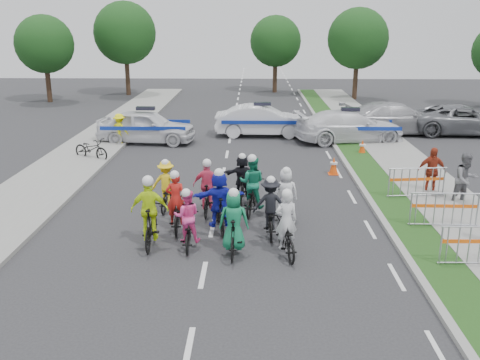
{
  "coord_description": "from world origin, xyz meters",
  "views": [
    {
      "loc": [
        1.16,
        -11.57,
        5.84
      ],
      "look_at": [
        0.78,
        4.27,
        1.1
      ],
      "focal_mm": 40.0,
      "sensor_mm": 36.0,
      "label": 1
    }
  ],
  "objects_px": {
    "rider_6": "(176,210)",
    "rider_0": "(286,233)",
    "rider_4": "(270,212)",
    "tree_3": "(125,33)",
    "tree_4": "(276,41)",
    "barrier_2": "(416,184)",
    "cone_1": "(362,147)",
    "rider_7": "(285,200)",
    "parked_bike": "(91,149)",
    "police_car_0": "(146,126)",
    "rider_10": "(167,190)",
    "barrier_1": "(444,211)",
    "rider_1": "(234,229)",
    "rider_11": "(242,181)",
    "rider_3": "(150,219)",
    "tree_0": "(44,44)",
    "rider_8": "(252,191)",
    "rider_5": "(220,205)",
    "rider_2": "(187,225)",
    "civilian_sedan": "(396,118)",
    "rider_9": "(208,192)",
    "marshal_hiviz": "(120,130)",
    "spectator_1": "(466,179)",
    "police_car_1": "(262,121)",
    "civilian_suv": "(464,120)",
    "tree_1": "(358,39)",
    "police_car_2": "(349,126)",
    "barrier_0": "(480,247)",
    "cone_0": "(334,166)"
  },
  "relations": [
    {
      "from": "rider_8",
      "to": "civilian_sedan",
      "type": "height_order",
      "value": "rider_8"
    },
    {
      "from": "rider_6",
      "to": "marshal_hiviz",
      "type": "distance_m",
      "value": 11.62
    },
    {
      "from": "rider_11",
      "to": "barrier_1",
      "type": "bearing_deg",
      "value": 160.32
    },
    {
      "from": "rider_10",
      "to": "rider_2",
      "type": "bearing_deg",
      "value": 113.0
    },
    {
      "from": "rider_5",
      "to": "tree_1",
      "type": "distance_m",
      "value": 28.82
    },
    {
      "from": "rider_6",
      "to": "barrier_1",
      "type": "bearing_deg",
      "value": 176.25
    },
    {
      "from": "rider_5",
      "to": "tree_0",
      "type": "distance_m",
      "value": 29.14
    },
    {
      "from": "cone_1",
      "to": "parked_bike",
      "type": "height_order",
      "value": "parked_bike"
    },
    {
      "from": "rider_2",
      "to": "police_car_2",
      "type": "xyz_separation_m",
      "value": [
        6.53,
        13.12,
        0.16
      ]
    },
    {
      "from": "rider_11",
      "to": "civilian_suv",
      "type": "relative_size",
      "value": 0.3
    },
    {
      "from": "rider_9",
      "to": "cone_1",
      "type": "bearing_deg",
      "value": -126.7
    },
    {
      "from": "rider_10",
      "to": "police_car_0",
      "type": "bearing_deg",
      "value": -71.39
    },
    {
      "from": "rider_9",
      "to": "tree_4",
      "type": "height_order",
      "value": "tree_4"
    },
    {
      "from": "tree_3",
      "to": "barrier_2",
      "type": "bearing_deg",
      "value": -59.08
    },
    {
      "from": "spectator_1",
      "to": "tree_0",
      "type": "bearing_deg",
      "value": 117.53
    },
    {
      "from": "civilian_suv",
      "to": "parked_bike",
      "type": "xyz_separation_m",
      "value": [
        -18.27,
        -5.9,
        -0.29
      ]
    },
    {
      "from": "rider_6",
      "to": "rider_0",
      "type": "bearing_deg",
      "value": 146.22
    },
    {
      "from": "barrier_2",
      "to": "cone_1",
      "type": "bearing_deg",
      "value": 95.24
    },
    {
      "from": "rider_10",
      "to": "barrier_1",
      "type": "bearing_deg",
      "value": 173.62
    },
    {
      "from": "barrier_2",
      "to": "rider_0",
      "type": "bearing_deg",
      "value": -135.64
    },
    {
      "from": "rider_11",
      "to": "barrier_0",
      "type": "bearing_deg",
      "value": 142.36
    },
    {
      "from": "rider_5",
      "to": "tree_4",
      "type": "relative_size",
      "value": 0.3
    },
    {
      "from": "cone_1",
      "to": "police_car_1",
      "type": "bearing_deg",
      "value": 137.83
    },
    {
      "from": "police_car_0",
      "to": "rider_7",
      "type": "bearing_deg",
      "value": -143.89
    },
    {
      "from": "rider_7",
      "to": "parked_bike",
      "type": "height_order",
      "value": "rider_7"
    },
    {
      "from": "rider_10",
      "to": "tree_4",
      "type": "bearing_deg",
      "value": -94.73
    },
    {
      "from": "police_car_1",
      "to": "marshal_hiviz",
      "type": "xyz_separation_m",
      "value": [
        -6.92,
        -2.42,
        -0.03
      ]
    },
    {
      "from": "cone_0",
      "to": "tree_4",
      "type": "xyz_separation_m",
      "value": [
        -1.37,
        25.15,
        3.85
      ]
    },
    {
      "from": "marshal_hiviz",
      "to": "police_car_0",
      "type": "bearing_deg",
      "value": -130.26
    },
    {
      "from": "police_car_0",
      "to": "police_car_1",
      "type": "distance_m",
      "value": 6.01
    },
    {
      "from": "tree_3",
      "to": "tree_4",
      "type": "relative_size",
      "value": 1.17
    },
    {
      "from": "rider_4",
      "to": "rider_6",
      "type": "xyz_separation_m",
      "value": [
        -2.7,
        0.32,
        -0.09
      ]
    },
    {
      "from": "rider_3",
      "to": "rider_6",
      "type": "relative_size",
      "value": 1.1
    },
    {
      "from": "marshal_hiviz",
      "to": "rider_6",
      "type": "bearing_deg",
      "value": 132.46
    },
    {
      "from": "rider_1",
      "to": "rider_11",
      "type": "relative_size",
      "value": 1.1
    },
    {
      "from": "rider_3",
      "to": "tree_0",
      "type": "distance_m",
      "value": 29.28
    },
    {
      "from": "rider_10",
      "to": "rider_4",
      "type": "bearing_deg",
      "value": 152.05
    },
    {
      "from": "police_car_0",
      "to": "tree_0",
      "type": "xyz_separation_m",
      "value": [
        -9.91,
        13.63,
        3.37
      ]
    },
    {
      "from": "rider_8",
      "to": "barrier_1",
      "type": "relative_size",
      "value": 0.98
    },
    {
      "from": "rider_11",
      "to": "tree_3",
      "type": "xyz_separation_m",
      "value": [
        -9.82,
        26.5,
        4.17
      ]
    },
    {
      "from": "police_car_2",
      "to": "rider_10",
      "type": "bearing_deg",
      "value": 133.45
    },
    {
      "from": "rider_8",
      "to": "police_car_0",
      "type": "bearing_deg",
      "value": -53.26
    },
    {
      "from": "police_car_0",
      "to": "rider_10",
      "type": "bearing_deg",
      "value": -159.48
    },
    {
      "from": "rider_5",
      "to": "parked_bike",
      "type": "height_order",
      "value": "rider_5"
    },
    {
      "from": "barrier_1",
      "to": "parked_bike",
      "type": "xyz_separation_m",
      "value": [
        -12.56,
        7.8,
        -0.07
      ]
    },
    {
      "from": "tree_3",
      "to": "tree_4",
      "type": "xyz_separation_m",
      "value": [
        12.0,
        2.0,
        -0.7
      ]
    },
    {
      "from": "rider_9",
      "to": "police_car_1",
      "type": "distance_m",
      "value": 12.04
    },
    {
      "from": "rider_2",
      "to": "police_car_0",
      "type": "xyz_separation_m",
      "value": [
        -3.54,
        12.73,
        0.19
      ]
    },
    {
      "from": "rider_2",
      "to": "rider_5",
      "type": "xyz_separation_m",
      "value": [
        0.79,
        1.16,
        0.17
      ]
    },
    {
      "from": "rider_6",
      "to": "spectator_1",
      "type": "xyz_separation_m",
      "value": [
        9.13,
        2.34,
        0.29
      ]
    }
  ]
}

